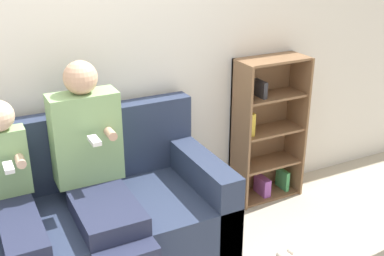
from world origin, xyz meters
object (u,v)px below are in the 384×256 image
(adult_seated, at_px, (99,180))
(bookshelf, at_px, (265,131))
(couch, at_px, (81,231))
(child_seated, at_px, (19,218))

(adult_seated, xyz_separation_m, bookshelf, (1.43, 0.40, -0.13))
(couch, bearing_deg, bookshelf, 11.58)
(child_seated, xyz_separation_m, bookshelf, (1.89, 0.45, -0.03))
(couch, xyz_separation_m, child_seated, (-0.34, -0.13, 0.27))
(couch, bearing_deg, adult_seated, -36.44)
(child_seated, relative_size, bookshelf, 1.01)
(bookshelf, bearing_deg, adult_seated, -164.31)
(child_seated, bearing_deg, bookshelf, 13.37)
(couch, relative_size, bookshelf, 1.54)
(couch, distance_m, bookshelf, 1.60)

